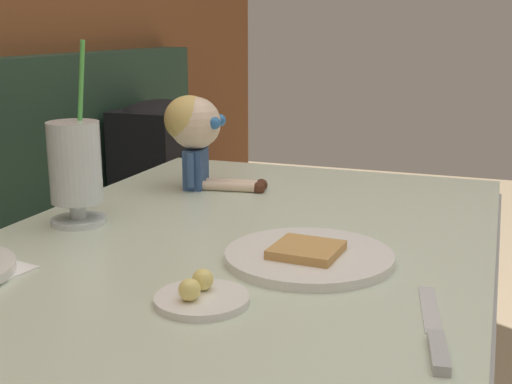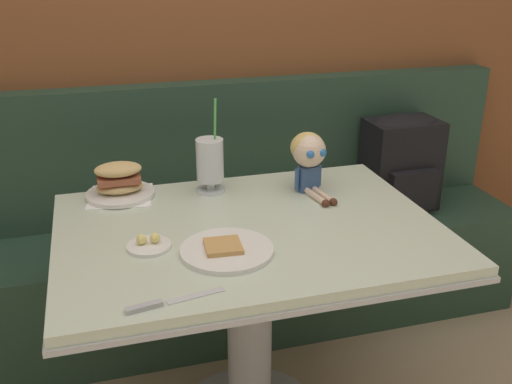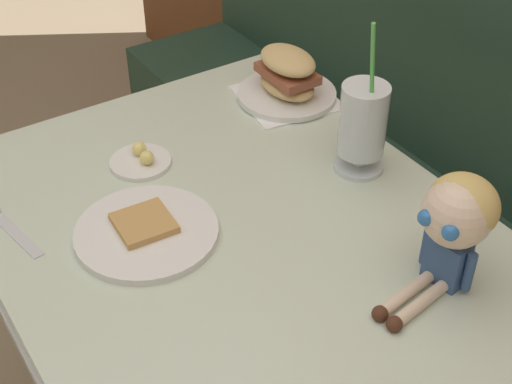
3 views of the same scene
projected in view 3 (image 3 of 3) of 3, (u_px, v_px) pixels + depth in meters
booth_bench at (463, 270)px, 1.79m from camera, size 2.60×0.48×1.00m
diner_table at (247, 315)px, 1.38m from camera, size 1.11×0.81×0.74m
toast_plate at (146, 231)px, 1.26m from camera, size 0.25×0.25×0.03m
milkshake_glass at (363, 124)px, 1.36m from camera, size 0.10×0.10×0.32m
sandwich_plate at (287, 80)px, 1.60m from camera, size 0.23×0.23×0.12m
butter_saucer at (141, 160)px, 1.42m from camera, size 0.12×0.12×0.04m
seated_doll at (456, 219)px, 1.10m from camera, size 0.13×0.23×0.20m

